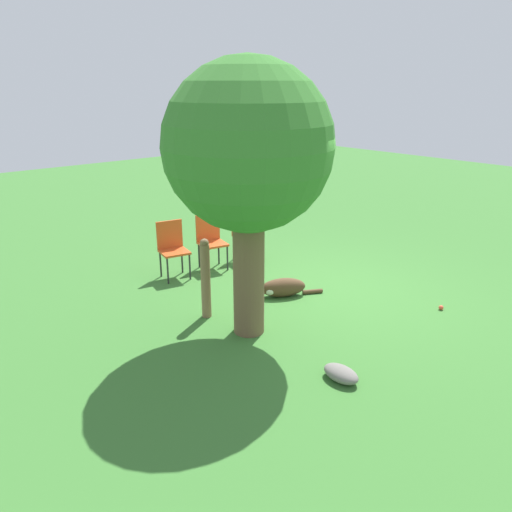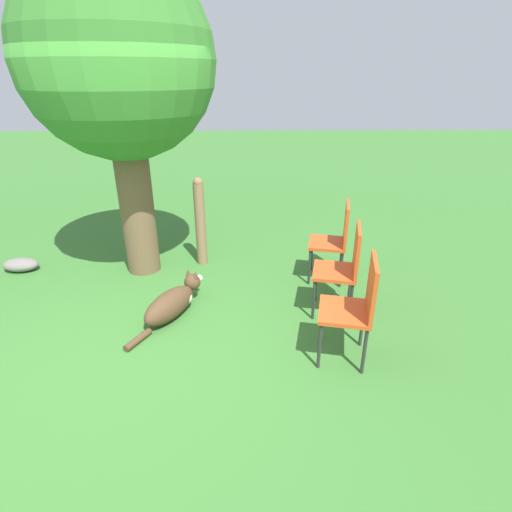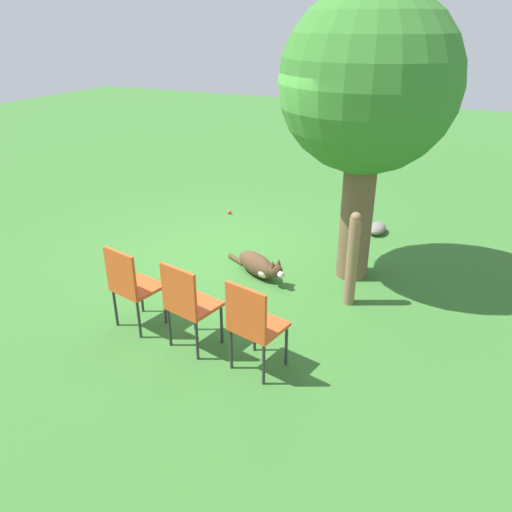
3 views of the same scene
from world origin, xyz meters
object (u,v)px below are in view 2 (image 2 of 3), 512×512
(fence_post, at_px, (200,222))
(red_chair_2, at_px, (335,237))
(dog, at_px, (173,302))
(red_chair_0, at_px, (356,304))
(oak_tree, at_px, (119,65))
(red_chair_1, at_px, (344,265))

(fence_post, height_order, red_chair_2, fence_post)
(dog, xyz_separation_m, red_chair_0, (1.65, -0.71, 0.40))
(dog, relative_size, red_chair_2, 1.12)
(oak_tree, distance_m, fence_post, 1.92)
(fence_post, relative_size, red_chair_2, 1.20)
(dog, distance_m, fence_post, 1.32)
(red_chair_0, bearing_deg, fence_post, -40.36)
(dog, distance_m, red_chair_1, 1.76)
(red_chair_1, relative_size, red_chair_2, 1.00)
(oak_tree, distance_m, red_chair_1, 3.07)
(fence_post, height_order, red_chair_1, fence_post)
(dog, distance_m, red_chair_2, 1.98)
(dog, xyz_separation_m, red_chair_2, (1.78, 0.76, 0.40))
(red_chair_0, bearing_deg, red_chair_1, -82.66)
(oak_tree, relative_size, dog, 3.22)
(fence_post, bearing_deg, red_chair_0, -52.71)
(red_chair_1, xyz_separation_m, red_chair_2, (0.06, 0.73, 0.00))
(oak_tree, height_order, red_chair_2, oak_tree)
(dog, height_order, red_chair_0, red_chair_0)
(oak_tree, bearing_deg, fence_post, 12.72)
(red_chair_2, bearing_deg, fence_post, -4.12)
(red_chair_0, relative_size, red_chair_1, 1.00)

